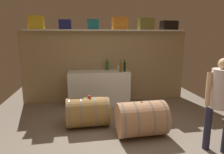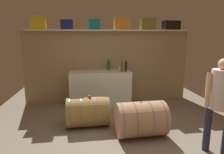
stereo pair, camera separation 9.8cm
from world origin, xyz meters
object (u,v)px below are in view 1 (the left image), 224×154
wine_barrel_far (141,119)px  work_cabinet (99,88)px  toolcase_navy (65,25)px  tasting_cup (89,97)px  toolcase_black (169,25)px  toolcase_orange (120,23)px  wine_bottle_amber (121,67)px  winemaker_pouring (221,96)px  toolcase_teal (93,24)px  wine_barrel_near (88,112)px  wine_glass (119,67)px  wine_bottle_green (107,65)px  wine_bottle_dark (125,66)px  toolcase_yellow (36,23)px  toolcase_olive (146,24)px

wine_barrel_far → work_cabinet: bearing=105.7°
toolcase_navy → tasting_cup: toolcase_navy is taller
toolcase_navy → toolcase_black: bearing=0.3°
toolcase_orange → tasting_cup: (-0.88, -1.47, -1.51)m
wine_bottle_amber → winemaker_pouring: winemaker_pouring is taller
toolcase_teal → wine_barrel_near: 2.33m
toolcase_teal → wine_glass: size_ratio=2.05×
toolcase_teal → wine_bottle_green: size_ratio=0.97×
wine_bottle_dark → tasting_cup: wine_bottle_dark is taller
wine_bottle_amber → wine_bottle_dark: bearing=39.1°
work_cabinet → wine_bottle_amber: wine_bottle_amber is taller
toolcase_yellow → toolcase_navy: (0.69, 0.00, -0.04)m
wine_barrel_far → winemaker_pouring: bearing=-36.4°
wine_bottle_amber → wine_barrel_far: 1.74m
toolcase_navy → work_cabinet: bearing=-13.4°
toolcase_yellow → toolcase_olive: bearing=-3.2°
wine_glass → tasting_cup: size_ratio=2.53×
toolcase_navy → toolcase_olive: toolcase_olive is taller
toolcase_olive → wine_bottle_amber: size_ratio=1.30×
wine_bottle_amber → wine_bottle_green: bearing=130.3°
wine_bottle_green → tasting_cup: (-0.53, -1.41, -0.42)m
toolcase_orange → wine_bottle_amber: bearing=-100.7°
toolcase_navy → wine_barrel_near: toolcase_navy is taller
toolcase_orange → work_cabinet: size_ratio=0.25×
toolcase_yellow → tasting_cup: toolcase_yellow is taller
toolcase_black → toolcase_navy: bearing=175.8°
toolcase_navy → wine_barrel_far: bearing=-54.0°
toolcase_orange → winemaker_pouring: toolcase_orange is taller
wine_bottle_amber → toolcase_yellow: bearing=168.5°
toolcase_olive → wine_bottle_amber: (-0.75, -0.42, -1.08)m
toolcase_teal → toolcase_black: size_ratio=0.70×
toolcase_teal → wine_bottle_green: toolcase_teal is taller
wine_barrel_near → wine_bottle_amber: bearing=48.4°
toolcase_teal → wine_glass: (0.63, -0.29, -1.09)m
wine_bottle_dark → wine_barrel_near: bearing=-130.8°
toolcase_yellow → wine_barrel_near: toolcase_yellow is taller
wine_bottle_amber → wine_barrel_near: (-0.87, -1.05, -0.75)m
toolcase_black → tasting_cup: bearing=-150.8°
wine_barrel_near → tasting_cup: bearing=-2.0°
toolcase_yellow → wine_bottle_amber: (2.05, -0.42, -1.09)m
toolcase_orange → wine_barrel_far: toolcase_orange is taller
wine_bottle_green → wine_barrel_near: size_ratio=0.35×
toolcase_yellow → wine_bottle_dark: bearing=-11.6°
toolcase_navy → wine_bottle_dark: 1.83m
toolcase_teal → tasting_cup: size_ratio=5.18×
winemaker_pouring → tasting_cup: bearing=-0.2°
wine_bottle_green → tasting_cup: wine_bottle_green is taller
toolcase_orange → toolcase_yellow: bearing=175.5°
work_cabinet → wine_barrel_near: size_ratio=1.82×
wine_bottle_amber → wine_glass: size_ratio=2.07×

